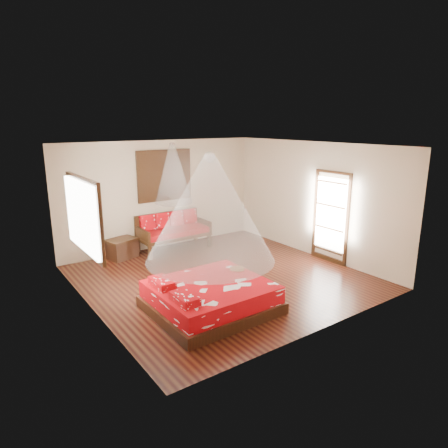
{
  "coord_description": "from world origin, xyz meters",
  "views": [
    {
      "loc": [
        -4.61,
        -6.59,
        3.27
      ],
      "look_at": [
        0.12,
        0.09,
        1.15
      ],
      "focal_mm": 32.0,
      "sensor_mm": 36.0,
      "label": 1
    }
  ],
  "objects": [
    {
      "name": "mosquito_net_main",
      "position": [
        -1.04,
        -1.15,
        1.85
      ],
      "size": [
        2.21,
        2.21,
        1.8
      ],
      "primitive_type": "cone",
      "color": "white",
      "rests_on": "ceiling"
    },
    {
      "name": "bed",
      "position": [
        -1.06,
        -1.15,
        0.25
      ],
      "size": [
        2.04,
        1.85,
        0.64
      ],
      "rotation": [
        0.0,
        0.0,
        0.0
      ],
      "color": "black",
      "rests_on": "floor"
    },
    {
      "name": "storage_chest",
      "position": [
        -1.27,
        2.45,
        0.25
      ],
      "size": [
        0.82,
        0.69,
        0.49
      ],
      "rotation": [
        0.0,
        0.0,
        0.28
      ],
      "color": "black",
      "rests_on": "floor"
    },
    {
      "name": "shutter_panel",
      "position": [
        0.1,
        2.72,
        1.9
      ],
      "size": [
        1.52,
        0.06,
        1.32
      ],
      "color": "black",
      "rests_on": "wall_back"
    },
    {
      "name": "window_left",
      "position": [
        -2.71,
        0.2,
        1.7
      ],
      "size": [
        0.1,
        1.74,
        1.34
      ],
      "color": "black",
      "rests_on": "wall_left"
    },
    {
      "name": "room",
      "position": [
        0.0,
        0.0,
        1.4
      ],
      "size": [
        5.54,
        5.54,
        2.84
      ],
      "color": "black",
      "rests_on": "ground"
    },
    {
      "name": "daybed",
      "position": [
        0.1,
        2.38,
        0.52
      ],
      "size": [
        1.84,
        0.82,
        0.96
      ],
      "color": "black",
      "rests_on": "floor"
    },
    {
      "name": "wine_tray",
      "position": [
        -0.24,
        -0.86,
        0.56
      ],
      "size": [
        0.29,
        0.29,
        0.23
      ],
      "rotation": [
        0.0,
        0.0,
        -0.42
      ],
      "color": "brown",
      "rests_on": "bed"
    },
    {
      "name": "glazed_door",
      "position": [
        2.72,
        -0.6,
        1.07
      ],
      "size": [
        0.08,
        1.02,
        2.16
      ],
      "color": "black",
      "rests_on": "floor"
    },
    {
      "name": "mosquito_net_daybed",
      "position": [
        0.1,
        2.25,
        2.0
      ],
      "size": [
        0.94,
        0.94,
        1.5
      ],
      "primitive_type": "cone",
      "color": "white",
      "rests_on": "ceiling"
    }
  ]
}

